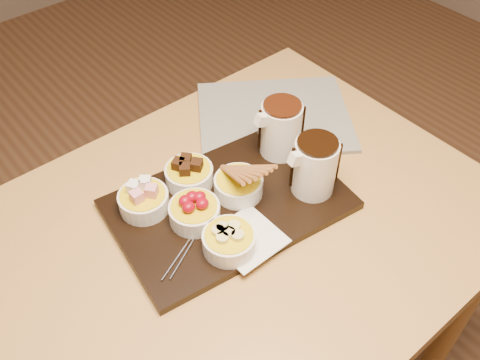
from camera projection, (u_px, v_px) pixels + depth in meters
dining_table at (207, 272)px, 1.10m from camera, size 1.20×0.80×0.75m
serving_board at (229, 204)px, 1.09m from camera, size 0.50×0.36×0.02m
napkin at (247, 238)px, 1.01m from camera, size 0.12×0.12×0.00m
bowl_marshmallows at (144, 201)px, 1.05m from camera, size 0.10×0.10×0.04m
bowl_cake at (189, 175)px, 1.10m from camera, size 0.10×0.10×0.04m
bowl_strawberries at (195, 213)px, 1.03m from camera, size 0.10×0.10×0.04m
bowl_biscotti at (239, 186)px, 1.08m from camera, size 0.10×0.10×0.04m
bowl_bananas at (229, 241)px, 0.98m from camera, size 0.10×0.10×0.04m
pitcher_dark_chocolate at (315, 167)px, 1.06m from camera, size 0.10×0.10×0.12m
pitcher_milk_chocolate at (281, 129)px, 1.14m from camera, size 0.10×0.10×0.12m
fondue_skewers at (197, 229)px, 1.03m from camera, size 0.14×0.25×0.01m
newspaper at (274, 116)px, 1.29m from camera, size 0.46×0.44×0.01m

